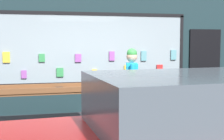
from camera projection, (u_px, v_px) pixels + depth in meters
The scene contains 7 objects.
ground_plane at pixel (114, 139), 5.67m from camera, with size 40.00×40.00×0.00m, color #2D2D33.
shopfront_facade at pixel (93, 48), 7.86m from camera, with size 8.91×0.29×3.25m.
display_table_left at pixel (31, 94), 6.23m from camera, with size 2.65×0.72×0.88m.
display_table_right at pixel (169, 87), 6.88m from camera, with size 2.65×0.70×0.96m.
person_browsing at pixel (132, 83), 6.14m from camera, with size 0.32×0.64×1.63m.
small_dog at pixel (114, 120), 5.97m from camera, with size 0.44×0.47×0.39m.
parked_car at pixel (203, 135), 3.37m from camera, with size 4.36×2.05×1.41m.
Camera 1 is at (-1.26, -5.40, 1.74)m, focal length 50.00 mm.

